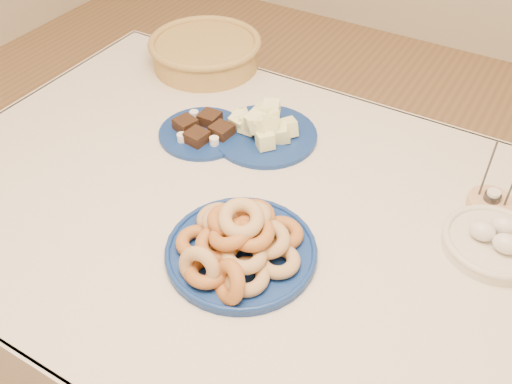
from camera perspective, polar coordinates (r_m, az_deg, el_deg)
ground at (r=1.90m, az=0.81°, el=-18.50°), size 5.00×5.00×0.00m
dining_table at (r=1.38m, az=1.06°, el=-5.17°), size 1.71×1.11×0.75m
donut_platter at (r=1.18m, az=-1.68°, el=-5.26°), size 0.36×0.36×0.15m
melon_plate at (r=1.51m, az=0.80°, el=6.33°), size 0.35×0.35×0.10m
brownie_plate at (r=1.53m, az=-5.34°, el=6.09°), size 0.30×0.30×0.04m
wicker_basket at (r=1.83m, az=-5.08°, el=13.83°), size 0.35×0.35×0.09m
candle_holder at (r=1.41m, az=22.41°, el=-0.91°), size 0.12×0.12×0.17m
egg_bowl at (r=1.31m, az=22.70°, el=-4.60°), size 0.22×0.22×0.07m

